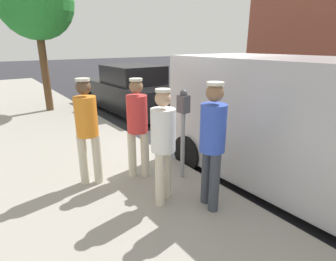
# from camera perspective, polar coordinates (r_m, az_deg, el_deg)

# --- Properties ---
(ground_plane) EXTENTS (80.00, 80.00, 0.00)m
(ground_plane) POSITION_cam_1_polar(r_m,az_deg,el_deg) (6.18, 8.07, -4.56)
(ground_plane) COLOR #2D2D33
(sidewalk_slab) EXTENTS (5.00, 32.00, 0.15)m
(sidewalk_slab) POSITION_cam_1_polar(r_m,az_deg,el_deg) (4.73, -25.65, -12.73)
(sidewalk_slab) COLOR #9E998E
(sidewalk_slab) RESTS_ON ground
(parking_meter_near) EXTENTS (0.14, 0.18, 1.52)m
(parking_meter_near) POSITION_cam_1_polar(r_m,az_deg,el_deg) (4.35, 3.24, 2.34)
(parking_meter_near) COLOR gray
(parking_meter_near) RESTS_ON sidewalk_slab
(pedestrian_in_white) EXTENTS (0.34, 0.34, 1.65)m
(pedestrian_in_white) POSITION_cam_1_polar(r_m,az_deg,el_deg) (3.67, -1.04, -2.11)
(pedestrian_in_white) COLOR beige
(pedestrian_in_white) RESTS_ON sidewalk_slab
(pedestrian_in_orange) EXTENTS (0.34, 0.34, 1.72)m
(pedestrian_in_orange) POSITION_cam_1_polar(r_m,az_deg,el_deg) (4.35, -16.88, 0.99)
(pedestrian_in_orange) COLOR beige
(pedestrian_in_orange) RESTS_ON sidewalk_slab
(pedestrian_in_red) EXTENTS (0.34, 0.34, 1.69)m
(pedestrian_in_red) POSITION_cam_1_polar(r_m,az_deg,el_deg) (4.43, -6.54, 1.69)
(pedestrian_in_red) COLOR beige
(pedestrian_in_red) RESTS_ON sidewalk_slab
(pedestrian_in_blue) EXTENTS (0.34, 0.35, 1.76)m
(pedestrian_in_blue) POSITION_cam_1_polar(r_m,az_deg,el_deg) (3.56, 9.44, -1.77)
(pedestrian_in_blue) COLOR #383D47
(pedestrian_in_blue) RESTS_ON sidewalk_slab
(parked_van) EXTENTS (2.24, 5.25, 2.15)m
(parked_van) POSITION_cam_1_polar(r_m,az_deg,el_deg) (4.60, 31.21, 0.23)
(parked_van) COLOR #BCBCC1
(parked_van) RESTS_ON ground
(parked_sedan_behind) EXTENTS (2.05, 4.45, 1.65)m
(parked_sedan_behind) POSITION_cam_1_polar(r_m,az_deg,el_deg) (9.68, -7.88, 8.31)
(parked_sedan_behind) COLOR black
(parked_sedan_behind) RESTS_ON ground
(street_tree) EXTENTS (2.32, 2.32, 4.61)m
(street_tree) POSITION_cam_1_polar(r_m,az_deg,el_deg) (10.06, -26.42, 23.30)
(street_tree) COLOR brown
(street_tree) RESTS_ON sidewalk_slab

